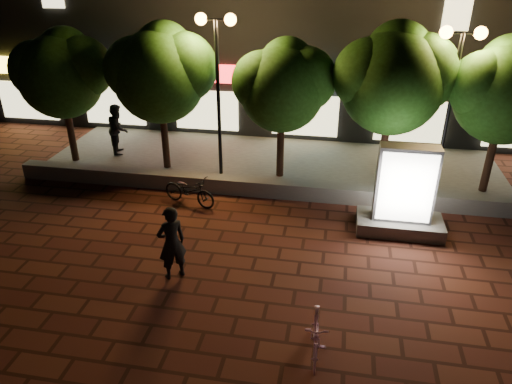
% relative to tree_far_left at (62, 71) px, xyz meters
% --- Properties ---
extents(ground, '(80.00, 80.00, 0.00)m').
position_rel_tree_far_left_xyz_m(ground, '(6.95, -5.46, -3.29)').
color(ground, '#55271B').
rests_on(ground, ground).
extents(retaining_wall, '(16.00, 0.45, 0.50)m').
position_rel_tree_far_left_xyz_m(retaining_wall, '(6.95, -1.46, -3.04)').
color(retaining_wall, slate).
rests_on(retaining_wall, ground).
extents(sidewalk, '(16.00, 5.00, 0.08)m').
position_rel_tree_far_left_xyz_m(sidewalk, '(6.95, 1.04, -3.25)').
color(sidewalk, slate).
rests_on(sidewalk, ground).
extents(building_block, '(28.00, 8.12, 11.30)m').
position_rel_tree_far_left_xyz_m(building_block, '(6.94, 7.53, 1.70)').
color(building_block, black).
rests_on(building_block, ground).
extents(tree_far_left, '(3.36, 2.80, 4.63)m').
position_rel_tree_far_left_xyz_m(tree_far_left, '(0.00, 0.00, 0.00)').
color(tree_far_left, '#321C13').
rests_on(tree_far_left, sidewalk).
extents(tree_left, '(3.60, 3.00, 4.89)m').
position_rel_tree_far_left_xyz_m(tree_left, '(3.50, 0.00, 0.15)').
color(tree_left, '#321C13').
rests_on(tree_left, sidewalk).
extents(tree_mid, '(3.24, 2.70, 4.50)m').
position_rel_tree_far_left_xyz_m(tree_mid, '(7.50, -0.00, -0.08)').
color(tree_mid, '#321C13').
rests_on(tree_mid, sidewalk).
extents(tree_right, '(3.72, 3.10, 5.07)m').
position_rel_tree_far_left_xyz_m(tree_right, '(10.80, 0.00, 0.27)').
color(tree_right, '#321C13').
rests_on(tree_right, sidewalk).
extents(tree_far_right, '(3.48, 2.90, 4.76)m').
position_rel_tree_far_left_xyz_m(tree_far_right, '(14.00, 0.00, 0.08)').
color(tree_far_right, '#321C13').
rests_on(tree_far_right, sidewalk).
extents(street_lamp_left, '(1.26, 0.36, 5.18)m').
position_rel_tree_far_left_xyz_m(street_lamp_left, '(5.45, -0.26, 0.74)').
color(street_lamp_left, black).
rests_on(street_lamp_left, sidewalk).
extents(street_lamp_right, '(1.26, 0.36, 4.98)m').
position_rel_tree_far_left_xyz_m(street_lamp_right, '(12.45, -0.26, 0.60)').
color(street_lamp_right, black).
rests_on(street_lamp_right, sidewalk).
extents(ad_kiosk, '(2.29, 1.15, 2.48)m').
position_rel_tree_far_left_xyz_m(ad_kiosk, '(11.13, -2.93, -2.29)').
color(ad_kiosk, slate).
rests_on(ad_kiosk, ground).
extents(scooter_pink, '(0.50, 1.51, 0.89)m').
position_rel_tree_far_left_xyz_m(scooter_pink, '(9.18, -7.84, -2.85)').
color(scooter_pink, '#D48FC6').
rests_on(scooter_pink, ground).
extents(rider, '(0.80, 0.77, 1.84)m').
position_rel_tree_far_left_xyz_m(rider, '(5.75, -6.00, -2.37)').
color(rider, black).
rests_on(rider, ground).
extents(scooter_parked, '(1.86, 1.11, 0.92)m').
position_rel_tree_far_left_xyz_m(scooter_parked, '(5.03, -2.46, -2.83)').
color(scooter_parked, black).
rests_on(scooter_parked, ground).
extents(pedestrian, '(0.96, 1.08, 1.86)m').
position_rel_tree_far_left_xyz_m(pedestrian, '(1.26, 0.93, -2.28)').
color(pedestrian, black).
rests_on(pedestrian, sidewalk).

